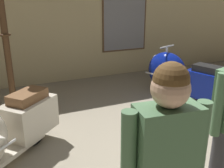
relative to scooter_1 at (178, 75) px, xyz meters
The scene contains 4 objects.
ground_plane 2.43m from the scooter_1, 130.13° to the right, with size 60.00×60.00×0.00m, color gray.
showroom_back_wall 3.07m from the scooter_1, 128.18° to the left, with size 18.00×0.63×3.63m.
scooter_1 is the anchor object (origin of this frame).
lamppost 3.52m from the scooter_1, behind, with size 0.28×0.28×2.87m.
Camera 1 is at (-1.93, -2.52, 2.13)m, focal length 41.55 mm.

